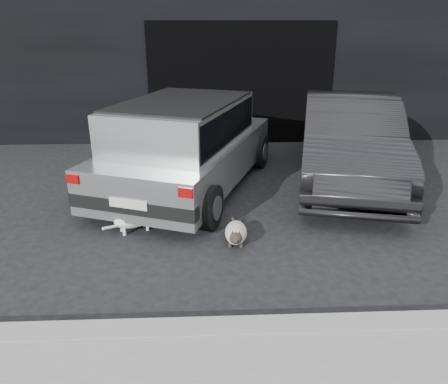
{
  "coord_description": "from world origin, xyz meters",
  "views": [
    {
      "loc": [
        0.21,
        -5.7,
        2.58
      ],
      "look_at": [
        0.44,
        -0.54,
        0.56
      ],
      "focal_mm": 35.0,
      "sensor_mm": 36.0,
      "label": 1
    }
  ],
  "objects_px": {
    "silver_hatchback": "(186,141)",
    "cat_white": "(137,218)",
    "cat_siamese": "(236,233)",
    "second_car": "(349,140)"
  },
  "relations": [
    {
      "from": "silver_hatchback",
      "to": "cat_siamese",
      "type": "bearing_deg",
      "value": -50.53
    },
    {
      "from": "silver_hatchback",
      "to": "cat_white",
      "type": "relative_size",
      "value": 6.09
    },
    {
      "from": "second_car",
      "to": "cat_siamese",
      "type": "bearing_deg",
      "value": -119.61
    },
    {
      "from": "silver_hatchback",
      "to": "cat_siamese",
      "type": "distance_m",
      "value": 2.18
    },
    {
      "from": "cat_white",
      "to": "silver_hatchback",
      "type": "bearing_deg",
      "value": 133.95
    },
    {
      "from": "silver_hatchback",
      "to": "cat_white",
      "type": "height_order",
      "value": "silver_hatchback"
    },
    {
      "from": "cat_siamese",
      "to": "silver_hatchback",
      "type": "bearing_deg",
      "value": -66.56
    },
    {
      "from": "silver_hatchback",
      "to": "second_car",
      "type": "bearing_deg",
      "value": 26.01
    },
    {
      "from": "silver_hatchback",
      "to": "cat_white",
      "type": "xyz_separation_m",
      "value": [
        -0.6,
        -1.55,
        -0.62
      ]
    },
    {
      "from": "second_car",
      "to": "cat_white",
      "type": "height_order",
      "value": "second_car"
    }
  ]
}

